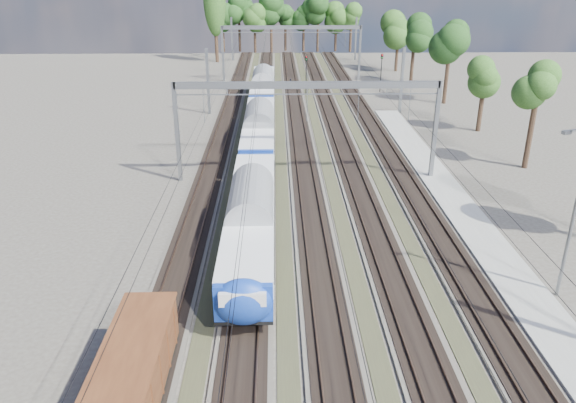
{
  "coord_description": "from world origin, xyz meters",
  "views": [
    {
      "loc": [
        -2.76,
        -18.3,
        18.26
      ],
      "look_at": [
        -1.93,
        18.22,
        2.8
      ],
      "focal_mm": 35.0,
      "sensor_mm": 36.0,
      "label": 1
    }
  ],
  "objects_px": {
    "signal_far": "(381,68)",
    "lamp_post": "(574,208)",
    "emu_train": "(259,125)",
    "worker": "(291,84)",
    "signal_near": "(306,70)"
  },
  "relations": [
    {
      "from": "signal_far",
      "to": "lamp_post",
      "type": "distance_m",
      "value": 58.24
    },
    {
      "from": "worker",
      "to": "lamp_post",
      "type": "xyz_separation_m",
      "value": [
        14.18,
        -60.22,
        4.82
      ]
    },
    {
      "from": "signal_far",
      "to": "lamp_post",
      "type": "bearing_deg",
      "value": -73.61
    },
    {
      "from": "worker",
      "to": "signal_near",
      "type": "relative_size",
      "value": 0.31
    },
    {
      "from": "signal_near",
      "to": "worker",
      "type": "bearing_deg",
      "value": 130.11
    },
    {
      "from": "signal_near",
      "to": "lamp_post",
      "type": "xyz_separation_m",
      "value": [
        11.98,
        -56.94,
        2.08
      ]
    },
    {
      "from": "emu_train",
      "to": "worker",
      "type": "bearing_deg",
      "value": 82.36
    },
    {
      "from": "worker",
      "to": "lamp_post",
      "type": "distance_m",
      "value": 62.06
    },
    {
      "from": "emu_train",
      "to": "worker",
      "type": "distance_m",
      "value": 31.75
    },
    {
      "from": "signal_far",
      "to": "lamp_post",
      "type": "xyz_separation_m",
      "value": [
        0.4,
        -58.2,
        2.05
      ]
    },
    {
      "from": "signal_far",
      "to": "lamp_post",
      "type": "relative_size",
      "value": 0.55
    },
    {
      "from": "worker",
      "to": "signal_near",
      "type": "xyz_separation_m",
      "value": [
        2.21,
        -3.29,
        2.73
      ]
    },
    {
      "from": "worker",
      "to": "signal_far",
      "type": "height_order",
      "value": "signal_far"
    },
    {
      "from": "signal_near",
      "to": "signal_far",
      "type": "xyz_separation_m",
      "value": [
        11.58,
        1.26,
        0.03
      ]
    },
    {
      "from": "signal_far",
      "to": "signal_near",
      "type": "bearing_deg",
      "value": -157.78
    }
  ]
}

